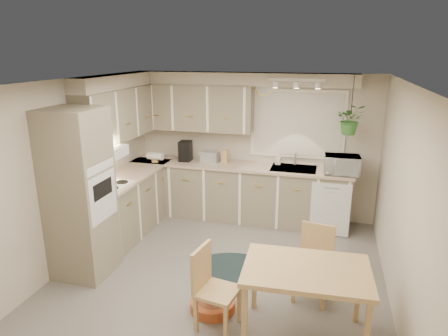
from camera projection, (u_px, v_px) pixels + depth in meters
The scene contains 35 objects.
floor at pixel (221, 274), 5.07m from camera, with size 4.20×4.20×0.00m, color slate.
ceiling at pixel (220, 82), 4.39m from camera, with size 4.20×4.20×0.00m, color white.
wall_back at pixel (254, 146), 6.67m from camera, with size 4.00×0.04×2.40m, color #BFB39E.
wall_front at pixel (140, 279), 2.78m from camera, with size 4.00×0.04×2.40m, color #BFB39E.
wall_left at pixel (74, 172), 5.23m from camera, with size 0.04×4.20×2.40m, color #BFB39E.
wall_right at pixel (402, 200), 4.23m from camera, with size 0.04×4.20×2.40m, color #BFB39E.
base_cab_left at pixel (130, 204), 6.17m from camera, with size 0.60×1.85×0.90m, color gray.
base_cab_back at pixel (238, 193), 6.66m from camera, with size 3.60×0.60×0.90m, color gray.
counter_left at pixel (129, 175), 6.04m from camera, with size 0.64×1.89×0.04m, color tan.
counter_back at pixel (238, 166), 6.52m from camera, with size 3.64×0.64×0.04m, color tan.
oven_stack at pixel (79, 195), 4.84m from camera, with size 0.65×0.65×2.10m, color gray.
wall_oven_face at pixel (103, 197), 4.76m from camera, with size 0.02×0.56×0.58m, color silver.
upper_cab_left at pixel (120, 114), 5.93m from camera, with size 0.35×2.00×0.75m, color gray.
upper_cab_back at pixel (193, 108), 6.58m from camera, with size 2.00×0.35×0.75m, color gray.
soffit_left at pixel (116, 81), 5.80m from camera, with size 0.30×2.00×0.20m, color #BFB39E.
soffit_back at pixel (241, 79), 6.27m from camera, with size 3.60×0.30×0.20m, color #BFB39E.
cooktop at pixel (109, 185), 5.50m from camera, with size 0.52×0.58×0.02m, color silver.
range_hood at pixel (105, 153), 5.37m from camera, with size 0.40×0.60×0.14m, color silver.
window_blinds at pixel (297, 124), 6.36m from camera, with size 1.40×0.02×1.00m, color silver.
window_frame at pixel (297, 124), 6.37m from camera, with size 1.50×0.02×1.10m, color white.
sink at pixel (293, 171), 6.31m from camera, with size 0.70×0.48×0.10m, color #A9ABB0.
dishwasher_front at pixel (330, 210), 6.01m from camera, with size 0.58×0.01×0.83m, color silver.
track_light_bar at pixel (297, 80), 5.67m from camera, with size 0.80×0.04×0.04m, color silver.
wall_clock at pixel (264, 87), 6.33m from camera, with size 0.30×0.30×0.03m, color gold.
dining_table at pixel (305, 302), 3.88m from camera, with size 1.19×0.80×0.75m, color tan.
chair_left at pixel (218, 289), 3.99m from camera, with size 0.40×0.40×0.86m, color tan.
chair_back at pixel (313, 265), 4.47m from camera, with size 0.40×0.40×0.85m, color tan.
braided_rug at pixel (234, 268), 5.20m from camera, with size 1.06×0.80×0.01m, color black.
pet_bed at pixel (213, 305), 4.36m from camera, with size 0.49×0.49×0.11m, color #AA5722.
microwave at pixel (342, 163), 5.97m from camera, with size 0.51×0.28×0.35m, color silver.
soap_bottle at pixel (278, 162), 6.49m from camera, with size 0.08×0.18×0.08m, color silver.
hanging_plant at pixel (350, 123), 5.79m from camera, with size 0.40×0.44×0.35m, color #336F2C.
coffee_maker at pixel (185, 151), 6.70m from camera, with size 0.19×0.23×0.34m, color black.
toaster at pixel (210, 157), 6.63m from camera, with size 0.30×0.17×0.18m, color #A9ABB0.
knife_block at pixel (225, 156), 6.59m from camera, with size 0.10×0.10×0.22m, color tan.
Camera 1 is at (1.20, -4.32, 2.73)m, focal length 32.00 mm.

